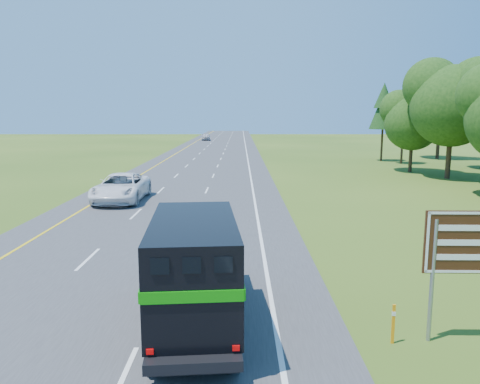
{
  "coord_description": "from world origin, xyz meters",
  "views": [
    {
      "loc": [
        4.5,
        1.31,
        5.95
      ],
      "look_at": [
        4.48,
        26.24,
        1.84
      ],
      "focal_mm": 35.0,
      "sensor_mm": 36.0,
      "label": 1
    }
  ],
  "objects_px": {
    "white_suv": "(121,187)",
    "horse_truck": "(194,266)",
    "exit_sign": "(471,248)",
    "far_car": "(206,137)"
  },
  "relations": [
    {
      "from": "far_car",
      "to": "exit_sign",
      "type": "distance_m",
      "value": 100.68
    },
    {
      "from": "white_suv",
      "to": "exit_sign",
      "type": "distance_m",
      "value": 24.97
    },
    {
      "from": "horse_truck",
      "to": "white_suv",
      "type": "distance_m",
      "value": 20.69
    },
    {
      "from": "horse_truck",
      "to": "white_suv",
      "type": "relative_size",
      "value": 1.08
    },
    {
      "from": "horse_truck",
      "to": "exit_sign",
      "type": "distance_m",
      "value": 7.36
    },
    {
      "from": "exit_sign",
      "to": "white_suv",
      "type": "bearing_deg",
      "value": 125.92
    },
    {
      "from": "horse_truck",
      "to": "far_car",
      "type": "height_order",
      "value": "horse_truck"
    },
    {
      "from": "exit_sign",
      "to": "far_car",
      "type": "bearing_deg",
      "value": 99.15
    },
    {
      "from": "white_suv",
      "to": "horse_truck",
      "type": "bearing_deg",
      "value": -70.54
    },
    {
      "from": "exit_sign",
      "to": "horse_truck",
      "type": "bearing_deg",
      "value": 173.29
    }
  ]
}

